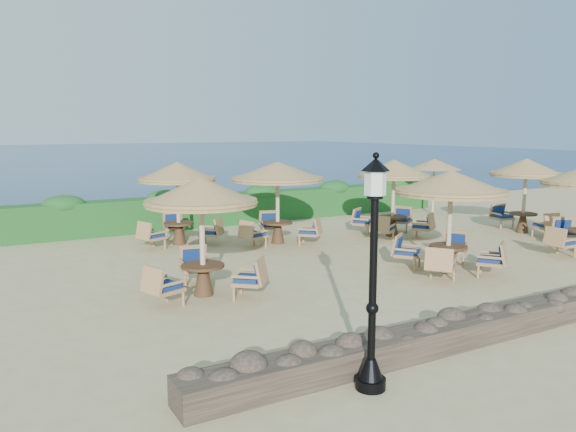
{
  "coord_description": "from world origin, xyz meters",
  "views": [
    {
      "loc": [
        -9.54,
        -12.84,
        3.7
      ],
      "look_at": [
        -2.04,
        0.56,
        1.3
      ],
      "focal_mm": 35.0,
      "sensor_mm": 36.0,
      "label": 1
    }
  ],
  "objects_px": {
    "cafe_set_5": "(393,187)",
    "cafe_set_3": "(178,188)",
    "cafe_set_0": "(202,215)",
    "cafe_set_6": "(526,179)",
    "cafe_set_1": "(450,202)",
    "cafe_set_4": "(278,183)",
    "extra_parasol": "(434,164)",
    "lamp_post": "(373,284)"
  },
  "relations": [
    {
      "from": "cafe_set_5",
      "to": "cafe_set_3",
      "type": "bearing_deg",
      "value": 161.57
    },
    {
      "from": "cafe_set_1",
      "to": "cafe_set_6",
      "type": "distance_m",
      "value": 7.07
    },
    {
      "from": "cafe_set_1",
      "to": "cafe_set_4",
      "type": "xyz_separation_m",
      "value": [
        -2.09,
        5.45,
        0.12
      ]
    },
    {
      "from": "cafe_set_4",
      "to": "cafe_set_5",
      "type": "relative_size",
      "value": 1.1
    },
    {
      "from": "cafe_set_4",
      "to": "cafe_set_6",
      "type": "height_order",
      "value": "same"
    },
    {
      "from": "cafe_set_4",
      "to": "cafe_set_6",
      "type": "distance_m",
      "value": 8.96
    },
    {
      "from": "cafe_set_1",
      "to": "cafe_set_4",
      "type": "bearing_deg",
      "value": 111.03
    },
    {
      "from": "cafe_set_4",
      "to": "extra_parasol",
      "type": "bearing_deg",
      "value": 14.09
    },
    {
      "from": "cafe_set_3",
      "to": "cafe_set_6",
      "type": "relative_size",
      "value": 0.95
    },
    {
      "from": "cafe_set_0",
      "to": "cafe_set_3",
      "type": "bearing_deg",
      "value": 76.85
    },
    {
      "from": "lamp_post",
      "to": "cafe_set_0",
      "type": "bearing_deg",
      "value": 94.79
    },
    {
      "from": "cafe_set_0",
      "to": "cafe_set_6",
      "type": "xyz_separation_m",
      "value": [
        12.76,
        1.66,
        0.11
      ]
    },
    {
      "from": "extra_parasol",
      "to": "cafe_set_1",
      "type": "distance_m",
      "value": 10.24
    },
    {
      "from": "cafe_set_0",
      "to": "cafe_set_4",
      "type": "relative_size",
      "value": 0.91
    },
    {
      "from": "lamp_post",
      "to": "cafe_set_3",
      "type": "height_order",
      "value": "lamp_post"
    },
    {
      "from": "cafe_set_1",
      "to": "cafe_set_5",
      "type": "bearing_deg",
      "value": 66.92
    },
    {
      "from": "lamp_post",
      "to": "cafe_set_1",
      "type": "height_order",
      "value": "lamp_post"
    },
    {
      "from": "cafe_set_1",
      "to": "cafe_set_6",
      "type": "relative_size",
      "value": 0.99
    },
    {
      "from": "cafe_set_1",
      "to": "cafe_set_3",
      "type": "bearing_deg",
      "value": 125.75
    },
    {
      "from": "cafe_set_4",
      "to": "cafe_set_0",
      "type": "bearing_deg",
      "value": -134.35
    },
    {
      "from": "cafe_set_1",
      "to": "cafe_set_5",
      "type": "distance_m",
      "value": 4.97
    },
    {
      "from": "lamp_post",
      "to": "cafe_set_5",
      "type": "distance_m",
      "value": 11.82
    },
    {
      "from": "cafe_set_1",
      "to": "cafe_set_4",
      "type": "height_order",
      "value": "same"
    },
    {
      "from": "cafe_set_5",
      "to": "cafe_set_6",
      "type": "relative_size",
      "value": 0.95
    },
    {
      "from": "lamp_post",
      "to": "cafe_set_6",
      "type": "xyz_separation_m",
      "value": [
        12.3,
        7.15,
        0.39
      ]
    },
    {
      "from": "cafe_set_4",
      "to": "cafe_set_6",
      "type": "bearing_deg",
      "value": -17.02
    },
    {
      "from": "cafe_set_1",
      "to": "extra_parasol",
      "type": "bearing_deg",
      "value": 48.55
    },
    {
      "from": "lamp_post",
      "to": "cafe_set_3",
      "type": "bearing_deg",
      "value": 85.53
    },
    {
      "from": "cafe_set_5",
      "to": "cafe_set_1",
      "type": "bearing_deg",
      "value": -113.08
    },
    {
      "from": "lamp_post",
      "to": "cafe_set_1",
      "type": "relative_size",
      "value": 1.16
    },
    {
      "from": "lamp_post",
      "to": "cafe_set_3",
      "type": "relative_size",
      "value": 1.21
    },
    {
      "from": "cafe_set_0",
      "to": "cafe_set_3",
      "type": "distance_m",
      "value": 5.87
    },
    {
      "from": "extra_parasol",
      "to": "cafe_set_0",
      "type": "xyz_separation_m",
      "value": [
        -13.06,
        -6.51,
        -0.34
      ]
    },
    {
      "from": "cafe_set_5",
      "to": "cafe_set_6",
      "type": "bearing_deg",
      "value": -21.16
    },
    {
      "from": "extra_parasol",
      "to": "cafe_set_4",
      "type": "height_order",
      "value": "cafe_set_4"
    },
    {
      "from": "cafe_set_6",
      "to": "lamp_post",
      "type": "bearing_deg",
      "value": -149.83
    },
    {
      "from": "lamp_post",
      "to": "extra_parasol",
      "type": "xyz_separation_m",
      "value": [
        12.6,
        12.0,
        0.62
      ]
    },
    {
      "from": "lamp_post",
      "to": "cafe_set_6",
      "type": "bearing_deg",
      "value": 30.17
    },
    {
      "from": "extra_parasol",
      "to": "cafe_set_4",
      "type": "bearing_deg",
      "value": -165.91
    },
    {
      "from": "extra_parasol",
      "to": "cafe_set_6",
      "type": "xyz_separation_m",
      "value": [
        -0.3,
        -4.85,
        -0.22
      ]
    },
    {
      "from": "cafe_set_1",
      "to": "cafe_set_5",
      "type": "relative_size",
      "value": 1.05
    },
    {
      "from": "cafe_set_3",
      "to": "cafe_set_4",
      "type": "xyz_separation_m",
      "value": [
        2.85,
        -1.43,
        0.13
      ]
    }
  ]
}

